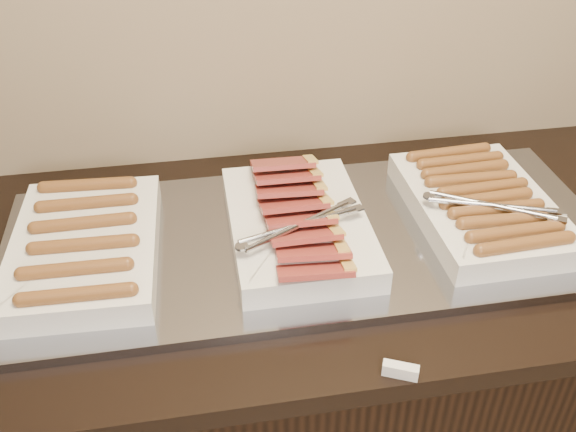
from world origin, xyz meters
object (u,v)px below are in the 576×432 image
at_px(counter, 298,389).
at_px(dish_right, 481,204).
at_px(warming_tray, 308,238).
at_px(dish_left, 85,246).
at_px(dish_center, 298,223).

xyz_separation_m(counter, dish_right, (0.38, -0.00, 0.50)).
height_order(warming_tray, dish_right, dish_right).
relative_size(counter, dish_left, 5.06).
height_order(warming_tray, dish_center, dish_center).
bearing_deg(dish_center, dish_right, 0.33).
xyz_separation_m(warming_tray, dish_center, (-0.02, -0.00, 0.04)).
bearing_deg(dish_left, warming_tray, 2.09).
bearing_deg(counter, dish_center, -147.25).
bearing_deg(dish_center, warming_tray, 8.65).
height_order(counter, warming_tray, warming_tray).
distance_m(dish_left, dish_right, 0.79).
distance_m(warming_tray, dish_center, 0.05).
relative_size(warming_tray, dish_center, 2.87).
bearing_deg(dish_left, counter, 2.09).
bearing_deg(counter, dish_left, -180.00).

